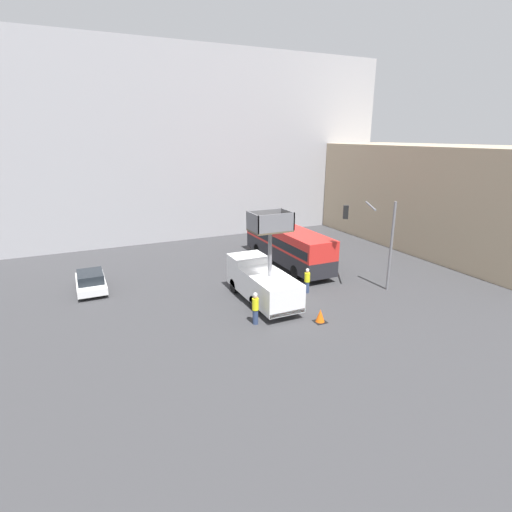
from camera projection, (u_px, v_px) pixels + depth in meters
name	position (u px, v px, depth m)	size (l,w,h in m)	color
ground_plane	(279.00, 302.00, 25.88)	(120.00, 120.00, 0.00)	#38383A
building_backdrop_far	(179.00, 145.00, 43.38)	(44.00, 10.00, 18.69)	#9E9EA3
building_backdrop_side	(438.00, 196.00, 38.53)	(10.00, 28.00, 9.48)	tan
utility_truck	(262.00, 280.00, 25.62)	(2.38, 6.64, 6.10)	white
city_bus	(287.00, 243.00, 32.92)	(2.55, 10.72, 3.13)	#232328
traffic_light_pole	(375.00, 231.00, 26.92)	(3.08, 2.83, 6.20)	slate
road_worker_near_truck	(255.00, 308.00, 22.65)	(0.38, 0.38, 1.93)	navy
road_worker_directing	(307.00, 281.00, 27.22)	(0.38, 0.38, 1.75)	navy
traffic_cone_near_truck	(320.00, 316.00, 23.07)	(0.69, 0.69, 0.79)	black
parked_car_curbside	(91.00, 281.00, 27.62)	(1.88, 4.21, 1.38)	silver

